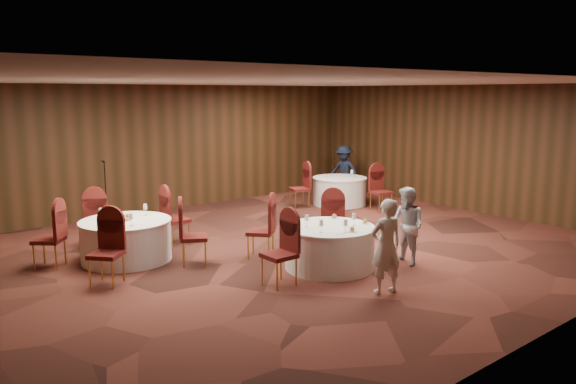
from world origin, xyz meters
TOP-DOWN VIEW (x-y plane):
  - ground at (0.00, 0.00)m, footprint 12.00×12.00m
  - room_shell at (0.00, 0.00)m, footprint 12.00×12.00m
  - table_main at (-0.10, -1.30)m, footprint 1.57×1.57m
  - table_left at (-2.62, 1.38)m, footprint 1.63×1.63m
  - table_right at (4.00, 2.62)m, footprint 1.46×1.46m
  - chairs_main at (-0.37, -0.62)m, footprint 2.84×2.01m
  - chairs_left at (-2.63, 1.40)m, footprint 3.09×3.00m
  - chairs_right at (3.55, 2.16)m, footprint 1.94×2.34m
  - tabletop_main at (0.02, -1.45)m, footprint 1.15×1.06m
  - tabletop_left at (-2.62, 1.38)m, footprint 0.87×0.85m
  - tabletop_right at (4.22, 2.37)m, footprint 0.08×0.08m
  - mic_stand at (-2.05, 3.71)m, footprint 0.24×0.24m
  - woman_a at (-0.30, -2.73)m, footprint 0.61×0.48m
  - woman_b at (1.11, -2.00)m, footprint 0.62×0.74m
  - man_c at (5.03, 3.49)m, footprint 0.80×1.07m

SIDE VIEW (x-z plane):
  - ground at x=0.00m, z-range 0.00..0.00m
  - table_main at x=-0.10m, z-range 0.01..0.75m
  - table_left at x=-2.62m, z-range 0.01..0.75m
  - table_right at x=4.00m, z-range 0.01..0.75m
  - mic_stand at x=-2.05m, z-range -0.33..1.23m
  - chairs_main at x=-0.37m, z-range 0.00..1.00m
  - chairs_left at x=-2.63m, z-range 0.00..1.00m
  - chairs_right at x=3.55m, z-range 0.00..1.00m
  - woman_b at x=1.11m, z-range 0.00..1.38m
  - woman_a at x=-0.30m, z-range 0.00..1.46m
  - man_c at x=5.03m, z-range 0.00..1.48m
  - tabletop_left at x=-2.62m, z-range 0.71..0.93m
  - tabletop_main at x=0.02m, z-range 0.73..0.94m
  - tabletop_right at x=4.22m, z-range 0.79..1.01m
  - room_shell at x=0.00m, z-range -4.04..7.96m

